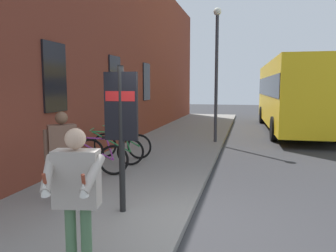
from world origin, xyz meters
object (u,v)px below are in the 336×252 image
at_px(transit_info_sign, 121,116).
at_px(tourist_with_hotdogs, 76,188).
at_px(bicycle_leaning_wall, 91,159).
at_px(city_bus, 293,92).
at_px(pedestrian_near_bus, 62,148).
at_px(street_lamp, 217,63).
at_px(bicycle_beside_lamp, 122,145).
at_px(bicycle_mid_rack, 111,151).

height_order(transit_info_sign, tourist_with_hotdogs, transit_info_sign).
height_order(bicycle_leaning_wall, city_bus, city_bus).
height_order(transit_info_sign, pedestrian_near_bus, transit_info_sign).
bearing_deg(street_lamp, tourist_with_hotdogs, 176.61).
height_order(bicycle_beside_lamp, pedestrian_near_bus, pedestrian_near_bus).
xyz_separation_m(bicycle_beside_lamp, transit_info_sign, (-3.82, -1.53, 1.21)).
xyz_separation_m(pedestrian_near_bus, tourist_with_hotdogs, (-2.04, -1.42, 0.01)).
relative_size(bicycle_leaning_wall, bicycle_mid_rack, 1.00).
xyz_separation_m(bicycle_leaning_wall, tourist_with_hotdogs, (-3.85, -1.80, 0.62)).
xyz_separation_m(city_bus, tourist_with_hotdogs, (-14.11, 3.85, -0.79)).
distance_m(bicycle_leaning_wall, bicycle_mid_rack, 1.00).
height_order(tourist_with_hotdogs, street_lamp, street_lamp).
bearing_deg(bicycle_mid_rack, bicycle_beside_lamp, 2.68).
xyz_separation_m(transit_info_sign, pedestrian_near_bus, (0.12, 1.16, -0.60)).
relative_size(city_bus, pedestrian_near_bus, 6.46).
relative_size(bicycle_leaning_wall, city_bus, 0.16).
height_order(bicycle_mid_rack, street_lamp, street_lamp).
distance_m(bicycle_leaning_wall, bicycle_beside_lamp, 1.90).
relative_size(bicycle_mid_rack, street_lamp, 0.35).
distance_m(pedestrian_near_bus, tourist_with_hotdogs, 2.49).
relative_size(bicycle_beside_lamp, transit_info_sign, 0.74).
bearing_deg(bicycle_leaning_wall, street_lamp, -23.37).
height_order(bicycle_leaning_wall, bicycle_beside_lamp, same).
relative_size(bicycle_mid_rack, tourist_with_hotdogs, 1.05).
xyz_separation_m(bicycle_leaning_wall, street_lamp, (5.44, -2.35, 2.53)).
relative_size(city_bus, street_lamp, 2.16).
bearing_deg(bicycle_beside_lamp, tourist_with_hotdogs, -162.69).
relative_size(city_bus, tourist_with_hotdogs, 6.46).
distance_m(city_bus, pedestrian_near_bus, 13.19).
xyz_separation_m(bicycle_mid_rack, street_lamp, (4.44, -2.30, 2.53)).
bearing_deg(tourist_with_hotdogs, bicycle_beside_lamp, 17.31).
distance_m(bicycle_beside_lamp, tourist_with_hotdogs, 6.05).
xyz_separation_m(bicycle_mid_rack, pedestrian_near_bus, (-2.80, -0.33, 0.61)).
bearing_deg(bicycle_beside_lamp, pedestrian_near_bus, -174.27).
bearing_deg(city_bus, transit_info_sign, 161.36).
bearing_deg(pedestrian_near_bus, city_bus, -23.59).
bearing_deg(bicycle_leaning_wall, city_bus, -28.83).
xyz_separation_m(bicycle_beside_lamp, city_bus, (8.36, -5.64, 1.41)).
distance_m(bicycle_leaning_wall, street_lamp, 6.44).
bearing_deg(bicycle_mid_rack, city_bus, -31.13).
bearing_deg(bicycle_mid_rack, pedestrian_near_bus, -173.30).
bearing_deg(tourist_with_hotdogs, pedestrian_near_bus, 34.80).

